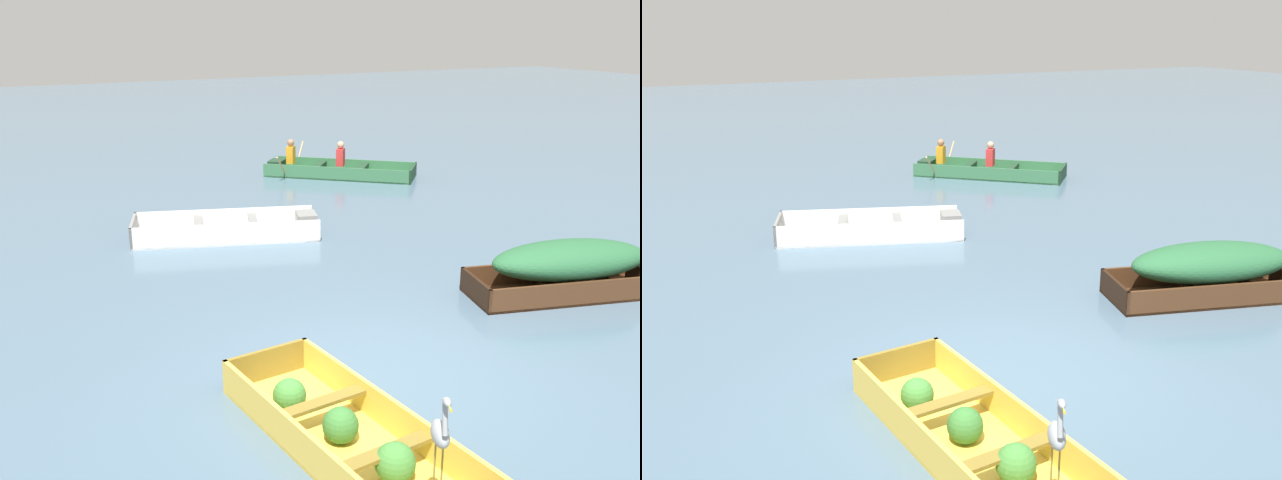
{
  "view_description": "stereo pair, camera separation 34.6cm",
  "coord_description": "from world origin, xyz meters",
  "views": [
    {
      "loc": [
        -3.78,
        -6.19,
        3.93
      ],
      "look_at": [
        1.41,
        3.97,
        0.35
      ],
      "focal_mm": 40.0,
      "sensor_mm": 36.0,
      "label": 1
    },
    {
      "loc": [
        -3.47,
        -6.34,
        3.93
      ],
      "look_at": [
        1.41,
        3.97,
        0.35
      ],
      "focal_mm": 40.0,
      "sensor_mm": 36.0,
      "label": 2
    }
  ],
  "objects": [
    {
      "name": "skiff_dark_varnish_mid_moored",
      "position": [
        3.99,
        0.91,
        0.46
      ],
      "size": [
        3.12,
        1.7,
        0.82
      ],
      "color": "#4C2D19",
      "rests_on": "ground"
    },
    {
      "name": "rowboat_green_with_crew",
      "position": [
        4.72,
        9.78,
        0.17
      ],
      "size": [
        3.63,
        3.48,
        0.91
      ],
      "color": "#387047",
      "rests_on": "ground"
    },
    {
      "name": "dinghy_yellow_foreground",
      "position": [
        -0.87,
        -1.23,
        0.16
      ],
      "size": [
        1.4,
        3.46,
        0.41
      ],
      "color": "#E5BC47",
      "rests_on": "ground"
    },
    {
      "name": "ground_plane",
      "position": [
        0.0,
        0.0,
        0.0
      ],
      "size": [
        80.0,
        80.0,
        0.0
      ],
      "primitive_type": "plane",
      "color": "slate"
    },
    {
      "name": "heron_on_dinghy",
      "position": [
        -0.76,
        -2.34,
        0.87
      ],
      "size": [
        0.26,
        0.44,
        0.84
      ],
      "color": "olive",
      "rests_on": "dinghy_yellow_foreground"
    },
    {
      "name": "skiff_white_near_moored",
      "position": [
        0.58,
        5.85,
        0.14
      ],
      "size": [
        3.56,
        2.09,
        0.41
      ],
      "color": "white",
      "rests_on": "ground"
    }
  ]
}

